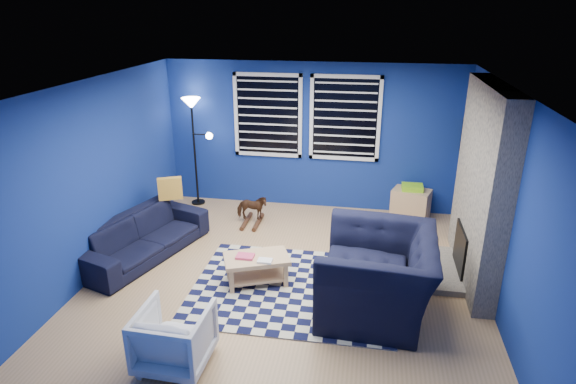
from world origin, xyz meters
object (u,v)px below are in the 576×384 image
(coffee_table, at_px, (256,264))
(cabinet, at_px, (411,203))
(sofa, at_px, (143,236))
(armchair_big, at_px, (378,274))
(rocking_horse, at_px, (252,208))
(tv, at_px, (468,143))
(floor_lamp, at_px, (193,118))
(armchair_bent, at_px, (174,337))

(coffee_table, distance_m, cabinet, 3.20)
(sofa, bearing_deg, armchair_big, -85.32)
(sofa, bearing_deg, rocking_horse, -26.14)
(tv, distance_m, rocking_horse, 3.50)
(floor_lamp, bearing_deg, tv, -3.18)
(cabinet, bearing_deg, coffee_table, -111.55)
(tv, xyz_separation_m, cabinet, (-0.73, 0.25, -1.14))
(armchair_bent, height_order, floor_lamp, floor_lamp)
(tv, distance_m, armchair_bent, 5.10)
(armchair_big, relative_size, cabinet, 2.09)
(armchair_bent, height_order, cabinet, armchair_bent)
(floor_lamp, bearing_deg, sofa, -93.05)
(floor_lamp, bearing_deg, rocking_horse, -30.95)
(rocking_horse, bearing_deg, floor_lamp, 53.23)
(armchair_big, bearing_deg, coffee_table, -98.40)
(tv, xyz_separation_m, coffee_table, (-2.79, -2.20, -1.12))
(rocking_horse, relative_size, coffee_table, 0.54)
(armchair_big, bearing_deg, sofa, -99.88)
(coffee_table, relative_size, floor_lamp, 0.48)
(armchair_bent, xyz_separation_m, floor_lamp, (-1.20, 4.03, 1.24))
(cabinet, bearing_deg, armchair_big, -82.91)
(armchair_bent, height_order, coffee_table, armchair_bent)
(armchair_big, bearing_deg, floor_lamp, -127.90)
(coffee_table, height_order, cabinet, cabinet)
(armchair_bent, relative_size, rocking_horse, 1.38)
(armchair_big, relative_size, armchair_bent, 2.09)
(armchair_big, bearing_deg, cabinet, 171.86)
(cabinet, bearing_deg, armchair_bent, -103.32)
(tv, distance_m, coffee_table, 3.73)
(cabinet, relative_size, floor_lamp, 0.36)
(coffee_table, distance_m, floor_lamp, 3.21)
(cabinet, bearing_deg, rocking_horse, -146.24)
(tv, distance_m, floor_lamp, 4.45)
(sofa, relative_size, floor_lamp, 1.07)
(coffee_table, relative_size, cabinet, 1.33)
(armchair_bent, distance_m, rocking_horse, 3.34)
(armchair_big, xyz_separation_m, cabinet, (0.56, 2.76, -0.21))
(coffee_table, height_order, floor_lamp, floor_lamp)
(sofa, height_order, cabinet, sofa)
(rocking_horse, distance_m, cabinet, 2.65)
(rocking_horse, bearing_deg, sofa, 130.16)
(sofa, relative_size, armchair_big, 1.40)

